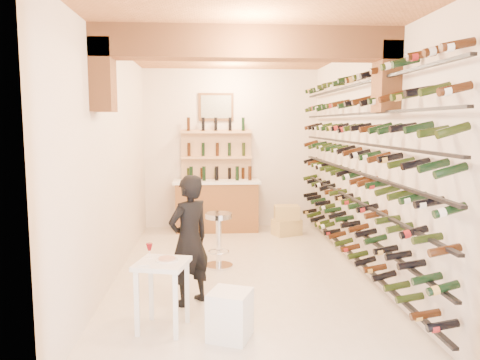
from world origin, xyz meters
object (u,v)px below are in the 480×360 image
Objects in this scene: tasting_table at (162,274)px; person at (189,240)px; crate_lower at (287,227)px; white_stool at (230,315)px; wine_rack at (350,164)px; chrome_barstool at (219,236)px; back_counter at (217,204)px.

person reaches higher than tasting_table.
person reaches higher than crate_lower.
white_stool is 4.39m from crate_lower.
tasting_table reaches higher than white_stool.
person is at bearing -117.57° from crate_lower.
white_stool is (-1.78, -2.00, -1.31)m from wine_rack.
tasting_table is at bearing 29.30° from person.
tasting_table is at bearing -144.72° from wine_rack.
chrome_barstool is at bearing -125.18° from crate_lower.
crate_lower is (1.28, 4.20, -0.09)m from white_stool.
tasting_table is 1.75× the size of crate_lower.
tasting_table is at bearing -98.25° from back_counter.
wine_rack is 2.59m from person.
person is 1.46m from chrome_barstool.
person is at bearing -154.15° from wine_rack.
crate_lower is at bearing 103.03° from wine_rack.
white_stool is 0.59× the size of chrome_barstool.
wine_rack is at bearing 48.25° from white_stool.
chrome_barstool is at bearing 91.56° from white_stool.
back_counter is at bearing 95.39° from tasting_table.
back_counter is at bearing 124.66° from wine_rack.
wine_rack is at bearing -76.97° from crate_lower.
crate_lower is at bearing -157.91° from person.
back_counter is 4.44m from tasting_table.
back_counter is at bearing 90.57° from white_stool.
white_stool is (0.68, -0.25, -0.35)m from tasting_table.
chrome_barstool is (-1.85, 0.30, -1.08)m from wine_rack.
white_stool is 0.31× the size of person.
person is at bearing -105.11° from chrome_barstool.
crate_lower is (1.96, 3.95, -0.44)m from tasting_table.
back_counter is 1.94× the size of tasting_table.
person reaches higher than back_counter.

